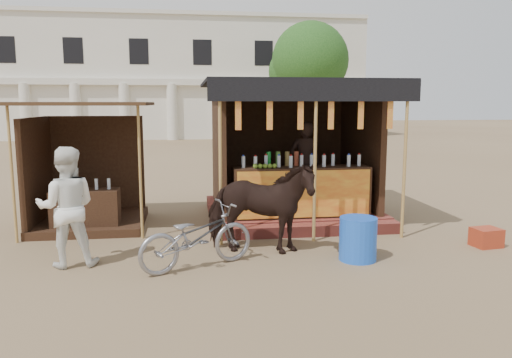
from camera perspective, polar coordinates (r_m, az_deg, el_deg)
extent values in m
plane|color=#846B4C|center=(7.10, 1.83, -10.77)|extent=(120.00, 120.00, 0.00)
cube|color=#973A31|center=(10.56, 3.95, -3.66)|extent=(3.40, 2.80, 0.22)
cube|color=#973A31|center=(9.09, 5.97, -5.78)|extent=(3.40, 0.35, 0.20)
cube|color=#382314|center=(9.54, 5.16, -1.43)|extent=(2.60, 0.55, 0.95)
cube|color=#D14A18|center=(9.27, 5.56, -1.73)|extent=(2.50, 0.02, 0.88)
cube|color=#382314|center=(11.58, 2.74, 4.24)|extent=(3.00, 0.12, 2.50)
cube|color=#382314|center=(10.15, -4.30, 3.61)|extent=(0.12, 2.50, 2.50)
cube|color=#382314|center=(10.77, 11.88, 3.73)|extent=(0.12, 2.50, 2.50)
cube|color=black|center=(10.13, 4.35, 10.84)|extent=(3.60, 3.60, 0.06)
cube|color=black|center=(8.40, 6.96, 10.03)|extent=(3.60, 0.06, 0.36)
cylinder|color=tan|center=(8.22, -4.10, 1.76)|extent=(0.06, 0.06, 2.75)
cylinder|color=tan|center=(8.48, 6.76, 1.93)|extent=(0.06, 0.06, 2.75)
cylinder|color=tan|center=(9.02, 16.64, 2.03)|extent=(0.06, 0.06, 2.75)
cube|color=red|center=(8.19, -2.05, 7.53)|extent=(0.10, 0.02, 0.55)
cube|color=red|center=(8.26, 1.57, 7.55)|extent=(0.10, 0.02, 0.55)
cube|color=red|center=(8.36, 5.12, 7.53)|extent=(0.10, 0.02, 0.55)
cube|color=red|center=(8.49, 8.57, 7.48)|extent=(0.10, 0.02, 0.55)
cube|color=red|center=(8.66, 11.90, 7.42)|extent=(0.10, 0.02, 0.55)
cube|color=red|center=(8.85, 15.09, 7.33)|extent=(0.10, 0.02, 0.55)
imported|color=black|center=(10.56, 5.61, 1.79)|extent=(0.72, 0.56, 1.77)
cube|color=#382314|center=(10.23, -18.26, -4.70)|extent=(2.00, 2.00, 0.15)
cube|color=#382314|center=(10.98, -17.63, 1.40)|extent=(1.90, 0.10, 2.10)
cube|color=#382314|center=(10.27, -23.74, 0.59)|extent=(0.10, 1.90, 2.10)
cube|color=#472D19|center=(9.87, -18.99, 8.14)|extent=(2.40, 2.40, 0.06)
cylinder|color=tan|center=(9.29, -26.11, 0.44)|extent=(0.05, 0.05, 2.35)
cylinder|color=tan|center=(8.86, -13.10, 0.75)|extent=(0.05, 0.05, 2.35)
cube|color=#382314|center=(9.68, -18.87, -3.50)|extent=(1.20, 0.50, 0.80)
imported|color=black|center=(7.83, 0.42, -3.34)|extent=(1.89, 1.23, 1.47)
imported|color=gray|center=(7.25, -6.77, -6.55)|extent=(1.87, 1.31, 0.93)
imported|color=white|center=(7.71, -20.84, -3.02)|extent=(0.91, 0.74, 1.75)
cylinder|color=blue|center=(7.75, 11.58, -6.71)|extent=(0.57, 0.57, 0.66)
cube|color=#9D311A|center=(9.17, 24.82, -6.08)|extent=(0.48, 0.42, 0.31)
cube|color=#1C7F34|center=(9.95, 10.53, -4.03)|extent=(0.65, 0.46, 0.40)
cube|color=white|center=(9.90, 10.57, -2.73)|extent=(0.67, 0.48, 0.06)
cube|color=silver|center=(36.64, -9.49, 11.11)|extent=(26.00, 7.00, 8.00)
cube|color=silver|center=(33.03, -9.63, 10.87)|extent=(26.00, 0.50, 0.40)
cube|color=silver|center=(33.59, -9.82, 18.29)|extent=(26.00, 0.30, 0.25)
cylinder|color=silver|center=(34.44, -24.80, 6.94)|extent=(0.70, 0.70, 3.60)
cylinder|color=silver|center=(33.70, -19.87, 7.20)|extent=(0.70, 0.70, 3.60)
cylinder|color=silver|center=(33.22, -14.76, 7.41)|extent=(0.70, 0.70, 3.60)
cylinder|color=silver|center=(33.01, -9.54, 7.57)|extent=(0.70, 0.70, 3.60)
cylinder|color=silver|center=(33.07, -4.29, 7.67)|extent=(0.70, 0.70, 3.60)
cylinder|color=silver|center=(33.40, 0.89, 7.70)|extent=(0.70, 0.70, 3.60)
cylinder|color=silver|center=(33.99, 5.94, 7.67)|extent=(0.70, 0.70, 3.60)
cylinder|color=silver|center=(34.83, 10.78, 7.59)|extent=(0.70, 0.70, 3.60)
cylinder|color=#382314|center=(29.48, 6.11, 7.91)|extent=(0.50, 0.50, 4.00)
sphere|color=#336522|center=(29.57, 6.20, 13.34)|extent=(4.40, 4.40, 4.40)
sphere|color=#336522|center=(29.93, 4.38, 12.16)|extent=(2.99, 2.99, 2.99)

